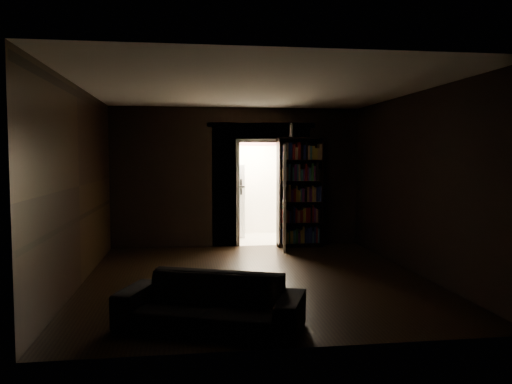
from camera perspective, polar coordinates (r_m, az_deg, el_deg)
The scene contains 9 objects.
ground at distance 7.54m, azimuth -0.06°, elevation -9.84°, with size 5.50×5.50×0.00m, color black.
room_walls at distance 8.39m, azimuth -1.12°, elevation 3.17°, with size 5.02×5.61×2.84m.
kitchen_alcove at distance 11.24m, azimuth -0.21°, elevation 0.97°, with size 2.20×1.80×2.60m.
sofa at distance 5.36m, azimuth -5.26°, elevation -11.55°, with size 1.93×0.83×0.74m, color black.
bookshelf at distance 10.08m, azimuth 5.02°, elevation -0.02°, with size 0.90×0.32×2.20m, color black.
refrigerator at distance 11.36m, azimuth -3.32°, elevation -0.95°, with size 0.74×0.68×1.65m, color white.
door at distance 9.78m, azimuth 3.27°, elevation -0.57°, with size 0.85×0.05×2.05m, color silver.
figurine at distance 9.98m, azimuth 4.05°, elevation 7.10°, with size 0.10×0.10×0.29m, color silver.
bottles at distance 11.20m, azimuth -3.47°, elevation 3.89°, with size 0.66×0.08×0.27m, color black.
Camera 1 is at (-0.99, -7.26, 1.80)m, focal length 35.00 mm.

